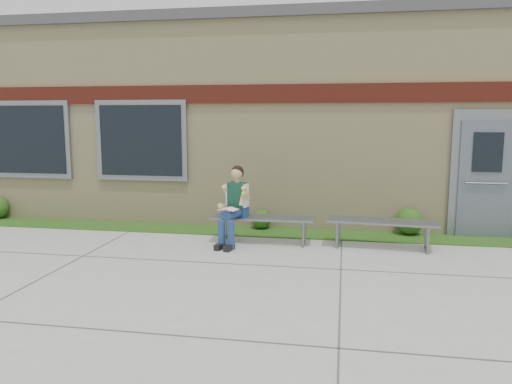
# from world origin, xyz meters

# --- Properties ---
(ground) EXTENTS (80.00, 80.00, 0.00)m
(ground) POSITION_xyz_m (0.00, 0.00, 0.00)
(ground) COLOR #9E9E99
(ground) RESTS_ON ground
(grass_strip) EXTENTS (16.00, 0.80, 0.02)m
(grass_strip) POSITION_xyz_m (0.00, 2.60, 0.01)
(grass_strip) COLOR #174A13
(grass_strip) RESTS_ON ground
(school_building) EXTENTS (16.20, 6.22, 4.20)m
(school_building) POSITION_xyz_m (-0.00, 5.99, 2.10)
(school_building) COLOR beige
(school_building) RESTS_ON ground
(bench_left) EXTENTS (1.78, 0.51, 0.46)m
(bench_left) POSITION_xyz_m (-0.35, 1.84, 0.36)
(bench_left) COLOR slate
(bench_left) RESTS_ON ground
(bench_right) EXTENTS (1.83, 0.65, 0.47)m
(bench_right) POSITION_xyz_m (1.65, 1.84, 0.36)
(bench_right) COLOR slate
(bench_right) RESTS_ON ground
(girl) EXTENTS (0.50, 0.84, 1.35)m
(girl) POSITION_xyz_m (-0.82, 1.64, 0.71)
(girl) COLOR navy
(girl) RESTS_ON ground
(shrub_mid) EXTENTS (0.37, 0.37, 0.37)m
(shrub_mid) POSITION_xyz_m (-0.55, 2.85, 0.21)
(shrub_mid) COLOR #174A13
(shrub_mid) RESTS_ON grass_strip
(shrub_east) EXTENTS (0.49, 0.49, 0.49)m
(shrub_east) POSITION_xyz_m (2.22, 2.85, 0.27)
(shrub_east) COLOR #174A13
(shrub_east) RESTS_ON grass_strip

